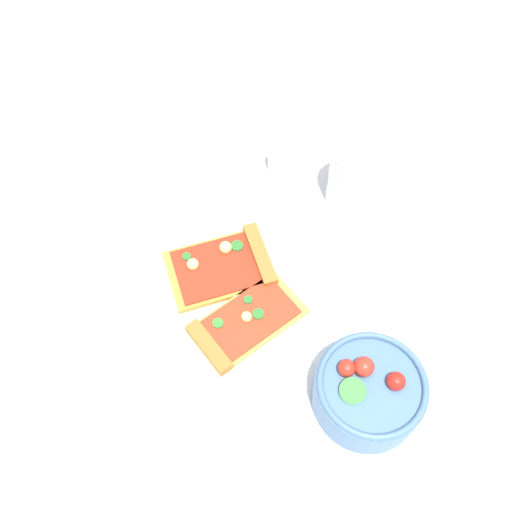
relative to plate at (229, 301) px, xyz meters
name	(u,v)px	position (x,y,z in m)	size (l,w,h in m)	color
ground_plane	(253,337)	(0.02, 0.06, -0.01)	(2.40, 2.40, 0.00)	silver
plate	(229,301)	(0.00, 0.00, 0.00)	(0.26, 0.26, 0.01)	white
pizza_slice_near	(242,325)	(0.02, 0.04, 0.01)	(0.16, 0.11, 0.02)	gold
pizza_slice_far	(227,265)	(-0.04, -0.03, 0.01)	(0.17, 0.16, 0.02)	gold
salad_bowl	(369,391)	(0.00, 0.22, 0.03)	(0.14, 0.14, 0.08)	#4C7299
soda_glass	(355,177)	(-0.26, 0.03, 0.04)	(0.08, 0.08, 0.11)	silver
paper_napkin	(54,297)	(0.15, -0.19, -0.01)	(0.13, 0.10, 0.00)	white
pepper_shaker	(279,156)	(-0.23, -0.09, 0.02)	(0.03, 0.03, 0.06)	silver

